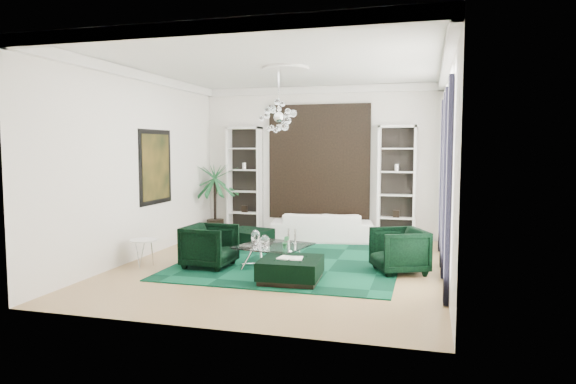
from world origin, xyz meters
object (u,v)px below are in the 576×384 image
(sofa, at_px, (322,227))
(armchair_left, at_px, (210,246))
(palm, at_px, (215,189))
(ottoman_side, at_px, (248,238))
(ottoman_front, at_px, (291,270))
(coffee_table, at_px, (274,256))
(armchair_right, at_px, (399,251))
(side_table, at_px, (144,253))

(sofa, distance_m, armchair_left, 3.53)
(sofa, distance_m, palm, 3.01)
(ottoman_side, xyz_separation_m, ottoman_front, (1.72, -2.68, 0.00))
(coffee_table, bearing_deg, armchair_right, 2.99)
(ottoman_side, bearing_deg, sofa, 37.58)
(sofa, xyz_separation_m, side_table, (-2.78, -3.43, -0.10))
(armchair_left, distance_m, side_table, 1.29)
(coffee_table, relative_size, palm, 0.50)
(side_table, bearing_deg, armchair_left, 10.87)
(coffee_table, xyz_separation_m, side_table, (-2.42, -0.61, 0.04))
(sofa, xyz_separation_m, armchair_right, (1.97, -2.69, 0.06))
(armchair_right, distance_m, side_table, 4.80)
(coffee_table, height_order, ottoman_side, coffee_table)
(coffee_table, height_order, ottoman_front, coffee_table)
(palm, bearing_deg, armchair_right, -31.08)
(armchair_right, distance_m, coffee_table, 2.34)
(ottoman_front, distance_m, side_table, 3.04)
(sofa, bearing_deg, armchair_left, 54.40)
(sofa, distance_m, ottoman_side, 1.87)
(armchair_right, bearing_deg, sofa, -168.41)
(ottoman_front, height_order, palm, palm)
(armchair_left, relative_size, ottoman_side, 0.99)
(armchair_right, bearing_deg, side_table, -105.77)
(armchair_left, xyz_separation_m, side_table, (-1.26, -0.24, -0.16))
(armchair_left, bearing_deg, side_table, 103.51)
(side_table, bearing_deg, sofa, 51.01)
(armchair_left, xyz_separation_m, palm, (-1.36, 3.41, 0.79))
(sofa, bearing_deg, ottoman_front, 83.43)
(coffee_table, height_order, palm, palm)
(coffee_table, distance_m, ottoman_side, 2.02)
(ottoman_front, bearing_deg, side_table, 172.73)
(ottoman_side, bearing_deg, armchair_left, -91.03)
(armchair_right, bearing_deg, ottoman_side, -138.85)
(sofa, relative_size, coffee_table, 2.00)
(ottoman_side, height_order, side_table, side_table)
(ottoman_side, relative_size, palm, 0.38)
(armchair_left, relative_size, coffee_table, 0.75)
(ottoman_front, bearing_deg, sofa, 93.59)
(sofa, height_order, ottoman_side, sofa)
(coffee_table, bearing_deg, armchair_left, -162.19)
(sofa, distance_m, ottoman_front, 3.82)
(ottoman_front, relative_size, side_table, 1.92)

